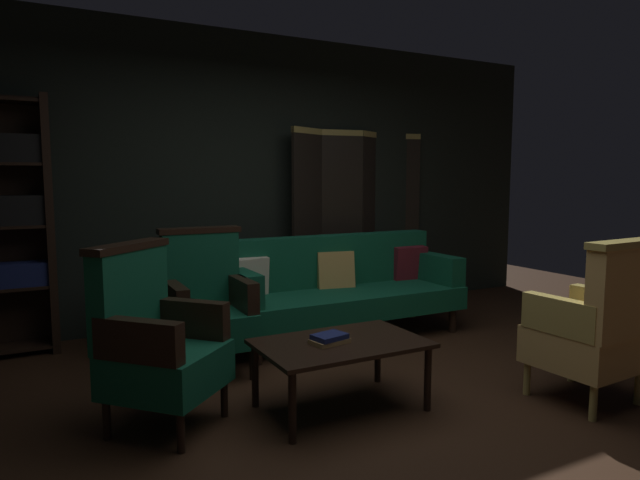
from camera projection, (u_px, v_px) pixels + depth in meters
name	position (u px, v px, depth m)	size (l,w,h in m)	color
ground_plane	(380.00, 404.00, 3.44)	(10.00, 10.00, 0.00)	#331E11
back_wall	(242.00, 178.00, 5.44)	(7.20, 0.10, 2.80)	black
folding_screen	(357.00, 217.00, 5.98)	(1.72, 0.39, 1.90)	black
velvet_couch	(340.00, 285.00, 4.93)	(2.12, 0.78, 0.88)	black
coffee_table	(341.00, 349.00, 3.34)	(1.00, 0.64, 0.42)	black
armchair_gilt_accent	(594.00, 326.00, 3.41)	(0.61, 0.61, 1.04)	tan
armchair_wing_left	(156.00, 342.00, 3.09)	(0.82, 0.82, 1.04)	black
armchair_wing_right	(207.00, 305.00, 3.97)	(0.60, 0.58, 1.04)	black
potted_plant	(154.00, 290.00, 4.45)	(0.57, 0.57, 0.87)	brown
book_tan_leather	(330.00, 341.00, 3.30)	(0.22, 0.14, 0.03)	#9E7A47
book_navy_cloth	(330.00, 336.00, 3.29)	(0.19, 0.14, 0.03)	navy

